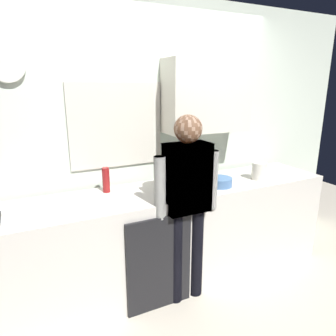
{
  "coord_description": "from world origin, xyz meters",
  "views": [
    {
      "loc": [
        -1.15,
        -2.02,
        1.82
      ],
      "look_at": [
        -0.05,
        0.25,
        1.12
      ],
      "focal_mm": 32.69,
      "sensor_mm": 36.0,
      "label": 1
    }
  ],
  "objects_px": {
    "cup_blue_mug": "(173,187)",
    "mixing_bowl": "(220,182)",
    "bottle_olive_oil": "(175,171)",
    "bottle_green_wine": "(192,171)",
    "person_guest": "(187,196)",
    "storage_canister": "(259,171)",
    "bottle_red_vinegar": "(106,180)",
    "person_at_sink": "(187,196)"
  },
  "relations": [
    {
      "from": "bottle_olive_oil",
      "to": "bottle_red_vinegar",
      "type": "xyz_separation_m",
      "value": [
        -0.64,
        0.06,
        -0.01
      ]
    },
    {
      "from": "mixing_bowl",
      "to": "person_guest",
      "type": "xyz_separation_m",
      "value": [
        -0.45,
        -0.18,
        -0.0
      ]
    },
    {
      "from": "cup_blue_mug",
      "to": "mixing_bowl",
      "type": "xyz_separation_m",
      "value": [
        0.47,
        -0.03,
        -0.01
      ]
    },
    {
      "from": "bottle_green_wine",
      "to": "storage_canister",
      "type": "relative_size",
      "value": 1.76
    },
    {
      "from": "bottle_red_vinegar",
      "to": "person_at_sink",
      "type": "xyz_separation_m",
      "value": [
        0.53,
        -0.48,
        -0.07
      ]
    },
    {
      "from": "bottle_red_vinegar",
      "to": "cup_blue_mug",
      "type": "bearing_deg",
      "value": -27.16
    },
    {
      "from": "storage_canister",
      "to": "bottle_olive_oil",
      "type": "bearing_deg",
      "value": 163.86
    },
    {
      "from": "person_guest",
      "to": "bottle_red_vinegar",
      "type": "bearing_deg",
      "value": -44.11
    },
    {
      "from": "bottle_green_wine",
      "to": "mixing_bowl",
      "type": "bearing_deg",
      "value": -24.63
    },
    {
      "from": "bottle_green_wine",
      "to": "cup_blue_mug",
      "type": "xyz_separation_m",
      "value": [
        -0.23,
        -0.08,
        -0.1
      ]
    },
    {
      "from": "bottle_olive_oil",
      "to": "cup_blue_mug",
      "type": "relative_size",
      "value": 2.5
    },
    {
      "from": "bottle_olive_oil",
      "to": "person_at_sink",
      "type": "relative_size",
      "value": 0.16
    },
    {
      "from": "bottle_red_vinegar",
      "to": "mixing_bowl",
      "type": "bearing_deg",
      "value": -16.86
    },
    {
      "from": "person_at_sink",
      "to": "bottle_olive_oil",
      "type": "bearing_deg",
      "value": 84.97
    },
    {
      "from": "cup_blue_mug",
      "to": "person_guest",
      "type": "height_order",
      "value": "person_guest"
    },
    {
      "from": "mixing_bowl",
      "to": "person_guest",
      "type": "relative_size",
      "value": 0.14
    },
    {
      "from": "bottle_green_wine",
      "to": "mixing_bowl",
      "type": "xyz_separation_m",
      "value": [
        0.24,
        -0.11,
        -0.11
      ]
    },
    {
      "from": "bottle_green_wine",
      "to": "person_at_sink",
      "type": "height_order",
      "value": "person_at_sink"
    },
    {
      "from": "mixing_bowl",
      "to": "person_at_sink",
      "type": "bearing_deg",
      "value": -158.18
    },
    {
      "from": "bottle_olive_oil",
      "to": "bottle_green_wine",
      "type": "height_order",
      "value": "bottle_green_wine"
    },
    {
      "from": "bottle_red_vinegar",
      "to": "person_guest",
      "type": "xyz_separation_m",
      "value": [
        0.53,
        -0.48,
        -0.07
      ]
    },
    {
      "from": "bottle_olive_oil",
      "to": "storage_canister",
      "type": "distance_m",
      "value": 0.84
    },
    {
      "from": "bottle_green_wine",
      "to": "person_guest",
      "type": "bearing_deg",
      "value": -126.07
    },
    {
      "from": "person_guest",
      "to": "storage_canister",
      "type": "bearing_deg",
      "value": -170.65
    },
    {
      "from": "bottle_red_vinegar",
      "to": "mixing_bowl",
      "type": "height_order",
      "value": "bottle_red_vinegar"
    },
    {
      "from": "bottle_red_vinegar",
      "to": "person_guest",
      "type": "bearing_deg",
      "value": -41.91
    },
    {
      "from": "bottle_olive_oil",
      "to": "person_guest",
      "type": "height_order",
      "value": "person_guest"
    },
    {
      "from": "bottle_green_wine",
      "to": "storage_canister",
      "type": "height_order",
      "value": "bottle_green_wine"
    },
    {
      "from": "mixing_bowl",
      "to": "person_guest",
      "type": "distance_m",
      "value": 0.49
    },
    {
      "from": "mixing_bowl",
      "to": "bottle_green_wine",
      "type": "bearing_deg",
      "value": 155.37
    },
    {
      "from": "bottle_olive_oil",
      "to": "storage_canister",
      "type": "bearing_deg",
      "value": -16.14
    },
    {
      "from": "storage_canister",
      "to": "bottle_red_vinegar",
      "type": "bearing_deg",
      "value": 168.58
    },
    {
      "from": "person_at_sink",
      "to": "person_guest",
      "type": "distance_m",
      "value": 0.0
    },
    {
      "from": "bottle_olive_oil",
      "to": "bottle_green_wine",
      "type": "relative_size",
      "value": 0.83
    },
    {
      "from": "bottle_red_vinegar",
      "to": "cup_blue_mug",
      "type": "distance_m",
      "value": 0.58
    },
    {
      "from": "cup_blue_mug",
      "to": "person_guest",
      "type": "xyz_separation_m",
      "value": [
        0.02,
        -0.22,
        -0.01
      ]
    },
    {
      "from": "cup_blue_mug",
      "to": "person_at_sink",
      "type": "xyz_separation_m",
      "value": [
        0.02,
        -0.22,
        -0.01
      ]
    },
    {
      "from": "bottle_red_vinegar",
      "to": "cup_blue_mug",
      "type": "height_order",
      "value": "bottle_red_vinegar"
    },
    {
      "from": "bottle_olive_oil",
      "to": "mixing_bowl",
      "type": "bearing_deg",
      "value": -34.93
    },
    {
      "from": "bottle_green_wine",
      "to": "storage_canister",
      "type": "xyz_separation_m",
      "value": [
        0.7,
        -0.1,
        -0.06
      ]
    },
    {
      "from": "bottle_olive_oil",
      "to": "person_at_sink",
      "type": "bearing_deg",
      "value": -104.52
    },
    {
      "from": "bottle_olive_oil",
      "to": "bottle_red_vinegar",
      "type": "bearing_deg",
      "value": 174.72
    }
  ]
}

